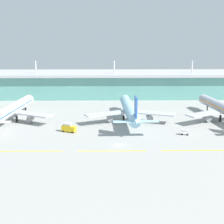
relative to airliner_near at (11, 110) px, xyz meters
name	(u,v)px	position (x,y,z in m)	size (l,w,h in m)	color
ground_plane	(119,145)	(56.58, -40.33, -6.45)	(600.00, 600.00, 0.00)	#9E9E99
terminal_building	(114,84)	(56.58, 70.83, 2.85)	(288.00, 34.00, 27.19)	#5B9E93
airliner_near	(11,110)	(0.00, 0.00, 0.00)	(48.53, 65.11, 18.90)	white
airliner_middle	(129,110)	(63.57, -0.63, 0.00)	(48.77, 65.35, 18.90)	#9ED1EA
taxiway_stripe_mid_west	(29,151)	(19.58, -47.43, -6.43)	(28.00, 0.70, 0.04)	yellow
taxiway_stripe_centre	(112,151)	(53.58, -47.43, -6.43)	(28.00, 0.70, 0.04)	yellow
taxiway_stripe_mid_east	(195,151)	(87.58, -47.43, -6.43)	(28.00, 0.70, 0.04)	yellow
baggage_cart	(185,132)	(88.16, -25.68, -5.19)	(3.84, 2.50, 2.48)	silver
fuel_truck	(69,127)	(32.86, -20.26, -4.19)	(7.63, 5.31, 4.95)	gold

